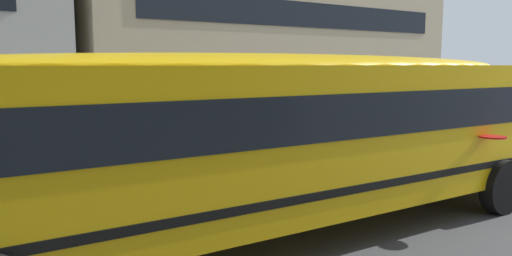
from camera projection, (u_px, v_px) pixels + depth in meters
name	position (u px, v px, depth m)	size (l,w,h in m)	color
ground_plane	(178.00, 219.00, 9.44)	(400.00, 400.00, 0.00)	#424244
sidewalk_far	(77.00, 158.00, 15.55)	(120.00, 3.00, 0.01)	gray
lane_centreline	(178.00, 219.00, 9.44)	(110.00, 0.16, 0.01)	silver
school_bus	(288.00, 128.00, 8.44)	(13.93, 3.49, 3.10)	yellow
parked_car_dark_blue_mid_block	(450.00, 113.00, 21.62)	(3.95, 1.98, 1.64)	navy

